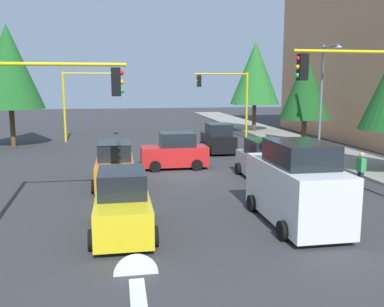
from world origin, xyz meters
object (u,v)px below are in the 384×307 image
Objects in this scene: tree_roadside_mid at (306,87)px; car_black at (218,139)px; car_red at (175,152)px; traffic_signal_near_right at (47,107)px; car_yellow at (123,205)px; traffic_signal_far_right at (87,92)px; traffic_signal_near_left at (360,95)px; car_silver at (263,161)px; tree_opposite_side at (8,67)px; pedestrian_crossing at (361,170)px; car_orange at (115,166)px; traffic_signal_far_left at (226,92)px; tree_roadside_far at (255,73)px; street_lamp_curbside at (325,88)px; delivery_van_white at (296,186)px.

car_black is (1.14, -6.69, -3.45)m from tree_roadside_mid.
tree_roadside_mid is at bearing 120.23° from car_red.
car_black is (-12.86, 8.97, -2.94)m from traffic_signal_near_right.
car_yellow is (14.78, -6.58, 0.00)m from car_black.
traffic_signal_far_right is 0.84× the size of tree_roadside_mid.
traffic_signal_near_left is (20.00, 11.42, 0.25)m from traffic_signal_far_right.
traffic_signal_far_right is 18.28m from car_silver.
traffic_signal_near_left is (0.00, 11.39, 0.35)m from traffic_signal_near_right.
tree_opposite_side is at bearing -132.69° from car_silver.
pedestrian_crossing is (6.35, 7.29, 0.01)m from car_red.
car_orange is at bearing -104.98° from pedestrian_crossing.
traffic_signal_far_left is 1.40× the size of car_yellow.
traffic_signal_far_right reaches higher than car_yellow.
tree_roadside_far reaches higher than traffic_signal_far_right.
traffic_signal_far_left is 15.89m from car_silver.
tree_opposite_side is (2.00, -5.32, 1.86)m from traffic_signal_far_right.
traffic_signal_far_right is at bearing -75.24° from tree_roadside_far.
car_red is at bearing -31.48° from tree_roadside_far.
traffic_signal_near_right is 0.97× the size of traffic_signal_far_right.
traffic_signal_near_right is 1.46× the size of car_black.
tree_roadside_far is (-4.00, 3.82, 1.65)m from traffic_signal_far_left.
car_black is (-3.25, -5.89, -3.45)m from street_lamp_curbside.
tree_roadside_mid is (-14.00, 4.26, 0.16)m from traffic_signal_near_left.
street_lamp_curbside reaches higher than delivery_van_white.
street_lamp_curbside is at bearing 112.01° from car_orange.
tree_roadside_mid is 16.91m from car_orange.
car_yellow is (11.53, -12.47, -3.45)m from street_lamp_curbside.
traffic_signal_far_right reaches higher than delivery_van_white.
car_red is 9.67m from pedestrian_crossing.
car_yellow is 2.34× the size of pedestrian_crossing.
delivery_van_white is at bearing 89.61° from car_yellow.
delivery_van_white is (11.57, -6.79, -3.07)m from street_lamp_curbside.
tree_roadside_far is 19.34m from car_red.
tree_opposite_side reaches higher than traffic_signal_far_left.
tree_roadside_mid is at bearing 154.58° from delivery_van_white.
tree_roadside_mid reaches higher than traffic_signal_far_right.
delivery_van_white is 1.26× the size of car_silver.
street_lamp_curbside reaches higher than car_black.
car_red is at bearing -59.77° from tree_roadside_mid.
car_red is (-8.00, 5.36, -2.94)m from traffic_signal_near_right.
tree_roadside_mid is 12.41m from car_red.
tree_roadside_mid is at bearing 99.70° from car_black.
traffic_signal_far_right is 15.98m from car_orange.
car_black is at bearing -18.34° from traffic_signal_far_left.
delivery_van_white is (1.96, -3.32, -2.91)m from traffic_signal_near_left.
tree_roadside_far reaches higher than delivery_van_white.
traffic_signal_far_right reaches higher than car_black.
street_lamp_curbside is 1.05× the size of tree_roadside_mid.
tree_roadside_far reaches higher than traffic_signal_near_right.
tree_opposite_side is 21.36m from tree_roadside_far.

